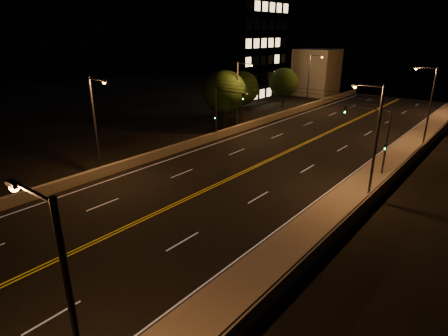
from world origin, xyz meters
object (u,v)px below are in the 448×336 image
Objects in this scene: building_tower at (217,34)px; streetlight_6 at (310,78)px; traffic_signal_left at (222,109)px; tree_0 at (225,92)px; streetlight_4 at (96,121)px; streetlight_5 at (239,93)px; traffic_signal_right at (377,134)px; tree_2 at (283,83)px; tree_1 at (242,88)px; streetlight_0 at (70,323)px; streetlight_2 at (428,102)px; streetlight_1 at (373,136)px.

streetlight_6 is at bearing 0.12° from building_tower.
traffic_signal_left is 6.44m from tree_0.
streetlight_5 is (0.00, 21.92, 0.00)m from streetlight_4.
streetlight_5 reaches higher than traffic_signal_right.
tree_0 reaches higher than tree_2.
tree_1 is (-5.63, 8.50, -0.85)m from streetlight_5.
streetlight_0 is at bearing -53.68° from building_tower.
streetlight_6 reaches higher than traffic_signal_left.
traffic_signal_right is 34.62m from tree_2.
tree_0 is at bearing 125.09° from traffic_signal_left.
streetlight_2 is 1.14× the size of tree_0.
streetlight_4 is (-21.45, -30.08, 0.00)m from streetlight_2.
streetlight_1 is 19.29m from streetlight_2.
streetlight_1 is 1.44× the size of traffic_signal_right.
tree_1 is (15.43, -12.38, -8.16)m from building_tower.
tree_1 is (-25.60, 13.52, 0.48)m from traffic_signal_right.
streetlight_1 is 24.01m from streetlight_4.
streetlight_0 is 42.72m from streetlight_5.
streetlight_5 is at bearing -159.18° from streetlight_2.
building_tower reaches higher than traffic_signal_right.
streetlight_4 is at bearing -93.68° from traffic_signal_left.
tree_1 is (-27.08, 19.64, -0.85)m from streetlight_1.
streetlight_2 is 27.10m from tree_1.
streetlight_2 is 25.31m from tree_0.
tree_2 is (-4.45, -1.41, -0.95)m from streetlight_6.
tree_1 is at bearing 100.48° from streetlight_4.
traffic_signal_right is at bearing 103.67° from streetlight_1.
traffic_signal_right is 0.92× the size of tree_2.
streetlight_1 is 0.35× the size of building_tower.
streetlight_2 reaches higher than traffic_signal_right.
tree_1 is at bearing -114.38° from streetlight_6.
streetlight_6 is at bearing 92.40° from traffic_signal_left.
streetlight_6 is 1.30× the size of tree_1.
traffic_signal_right is (-1.49, -13.18, -1.32)m from streetlight_2.
streetlight_2 reaches higher than tree_1.
streetlight_5 is 1.14× the size of tree_0.
tree_2 is (-1.89, 19.34, -0.71)m from tree_0.
traffic_signal_left is at bearing -77.76° from streetlight_5.
building_tower is 28.77m from tree_0.
tree_0 is at bearing -69.78° from tree_1.
streetlight_0 reaches higher than traffic_signal_left.
streetlight_5 is 0.35× the size of building_tower.
streetlight_6 is at bearing 110.34° from streetlight_0.
building_tower is 18.60m from tree_2.
streetlight_4 is at bearing -125.50° from streetlight_2.
streetlight_6 is (0.00, 20.93, 0.00)m from streetlight_5.
traffic_signal_left is 35.15m from building_tower.
tree_1 is (-3.07, 8.32, -0.61)m from tree_0.
building_tower is at bearing 116.19° from streetlight_4.
streetlight_0 is 1.14× the size of tree_0.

